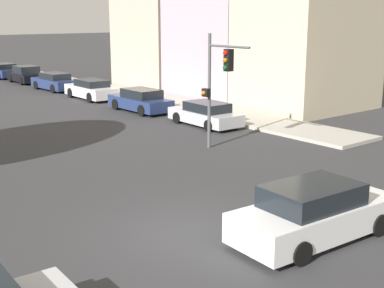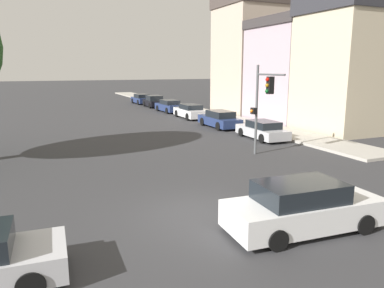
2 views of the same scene
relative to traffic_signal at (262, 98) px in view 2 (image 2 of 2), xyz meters
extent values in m
plane|color=#333335|center=(-6.57, -6.26, -3.23)|extent=(300.00, 300.00, 0.00)
cube|color=#ADA89E|center=(5.77, 26.57, -3.14)|extent=(3.13, 60.00, 0.17)
cube|color=beige|center=(11.46, 4.57, 1.10)|extent=(7.65, 6.01, 8.66)
cube|color=#2D2D33|center=(11.46, 4.57, 6.04)|extent=(7.96, 6.25, 1.22)
cube|color=#B29EA8|center=(11.20, 11.14, 0.94)|extent=(7.11, 7.00, 8.33)
cube|color=#383333|center=(11.20, 11.14, 5.51)|extent=(7.40, 7.28, 0.82)
cube|color=#BCA893|center=(10.78, 18.29, 2.28)|extent=(6.29, 6.72, 11.01)
cube|color=#473D38|center=(10.78, 18.29, 8.36)|extent=(6.54, 6.99, 1.15)
cylinder|color=#515456|center=(0.04, 0.59, -0.75)|extent=(0.14, 0.14, 4.95)
cylinder|color=#515456|center=(0.05, -0.59, 1.22)|extent=(0.12, 2.36, 0.10)
cube|color=black|center=(0.05, -0.59, 0.67)|extent=(0.30, 0.30, 0.90)
sphere|color=red|center=(-0.14, -0.60, 0.97)|extent=(0.20, 0.20, 0.20)
sphere|color=#99660F|center=(-0.14, -0.60, 0.67)|extent=(0.20, 0.20, 0.20)
sphere|color=#0F511E|center=(-0.14, -0.60, 0.37)|extent=(0.20, 0.20, 0.20)
cube|color=black|center=(-0.14, 0.58, -0.77)|extent=(0.22, 0.35, 0.35)
sphere|color=orange|center=(-0.28, 0.58, -0.77)|extent=(0.18, 0.18, 0.18)
cylinder|color=black|center=(-11.69, -7.43, -2.92)|extent=(0.63, 0.25, 0.62)
cylinder|color=black|center=(-11.78, -9.07, -2.92)|extent=(0.63, 0.25, 0.62)
cube|color=silver|center=(-4.26, -8.63, -2.68)|extent=(4.86, 2.12, 0.77)
cube|color=black|center=(-4.45, -8.62, -2.01)|extent=(2.57, 1.76, 0.56)
cylinder|color=black|center=(-2.73, -7.85, -2.92)|extent=(0.62, 0.26, 0.61)
cylinder|color=black|center=(-2.83, -9.58, -2.92)|extent=(0.62, 0.26, 0.61)
cylinder|color=black|center=(-5.68, -7.68, -2.92)|extent=(0.62, 0.26, 0.61)
cylinder|color=black|center=(-5.78, -9.40, -2.92)|extent=(0.62, 0.26, 0.61)
cube|color=#B7B7BC|center=(3.05, 4.39, -2.75)|extent=(1.86, 4.39, 0.61)
cube|color=black|center=(3.05, 4.22, -2.21)|extent=(1.59, 2.30, 0.48)
cylinder|color=black|center=(2.27, 5.76, -2.92)|extent=(0.24, 0.61, 0.61)
cylinder|color=black|center=(3.91, 5.72, -2.92)|extent=(0.24, 0.61, 0.61)
cylinder|color=black|center=(2.20, 3.07, -2.92)|extent=(0.24, 0.61, 0.61)
cylinder|color=black|center=(3.83, 3.02, -2.92)|extent=(0.24, 0.61, 0.61)
cube|color=navy|center=(2.76, 10.11, -2.71)|extent=(1.79, 4.62, 0.67)
cube|color=black|center=(2.76, 9.93, -2.11)|extent=(1.56, 2.41, 0.52)
cylinder|color=black|center=(1.93, 11.54, -2.89)|extent=(0.22, 0.67, 0.67)
cylinder|color=black|center=(3.58, 11.55, -2.89)|extent=(0.22, 0.67, 0.67)
cylinder|color=black|center=(1.94, 8.68, -2.89)|extent=(0.22, 0.67, 0.67)
cylinder|color=black|center=(3.60, 8.69, -2.89)|extent=(0.22, 0.67, 0.67)
cube|color=silver|center=(2.85, 16.40, -2.68)|extent=(1.83, 4.70, 0.71)
cube|color=black|center=(2.85, 16.21, -2.10)|extent=(1.59, 2.46, 0.46)
cylinder|color=black|center=(2.05, 17.86, -2.89)|extent=(0.23, 0.69, 0.68)
cylinder|color=black|center=(3.70, 17.84, -2.89)|extent=(0.23, 0.69, 0.68)
cylinder|color=black|center=(2.01, 14.96, -2.89)|extent=(0.23, 0.69, 0.68)
cylinder|color=black|center=(3.66, 14.94, -2.89)|extent=(0.23, 0.69, 0.68)
cube|color=navy|center=(2.83, 22.19, -2.70)|extent=(1.92, 4.61, 0.70)
cube|color=black|center=(2.84, 22.01, -2.11)|extent=(1.62, 2.42, 0.47)
cylinder|color=black|center=(1.96, 23.57, -2.90)|extent=(0.25, 0.67, 0.66)
cylinder|color=black|center=(3.59, 23.64, -2.90)|extent=(0.25, 0.67, 0.66)
cylinder|color=black|center=(2.07, 20.75, -2.90)|extent=(0.25, 0.67, 0.66)
cylinder|color=black|center=(3.70, 20.82, -2.90)|extent=(0.25, 0.67, 0.66)
cube|color=black|center=(2.95, 28.05, -2.71)|extent=(1.97, 4.16, 0.67)
cube|color=black|center=(2.95, 27.89, -2.07)|extent=(1.69, 2.18, 0.62)
cylinder|color=black|center=(2.10, 29.35, -2.90)|extent=(0.24, 0.66, 0.65)
cylinder|color=black|center=(3.86, 29.31, -2.90)|extent=(0.24, 0.66, 0.65)
cylinder|color=black|center=(2.04, 26.80, -2.90)|extent=(0.24, 0.66, 0.65)
cylinder|color=black|center=(3.80, 26.76, -2.90)|extent=(0.24, 0.66, 0.65)
cube|color=navy|center=(2.78, 33.04, -2.71)|extent=(1.96, 4.28, 0.66)
cube|color=black|center=(2.78, 32.87, -2.13)|extent=(1.68, 2.24, 0.49)
cylinder|color=black|center=(1.88, 34.32, -2.88)|extent=(0.24, 0.70, 0.69)
cylinder|color=black|center=(3.60, 34.37, -2.88)|extent=(0.24, 0.70, 0.69)
cylinder|color=black|center=(1.96, 31.70, -2.88)|extent=(0.24, 0.70, 0.69)
cylinder|color=black|center=(3.68, 31.76, -2.88)|extent=(0.24, 0.70, 0.69)
camera|label=1|loc=(-14.98, -16.72, 2.46)|focal=50.00mm
camera|label=2|loc=(-11.53, -16.91, 1.52)|focal=35.00mm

